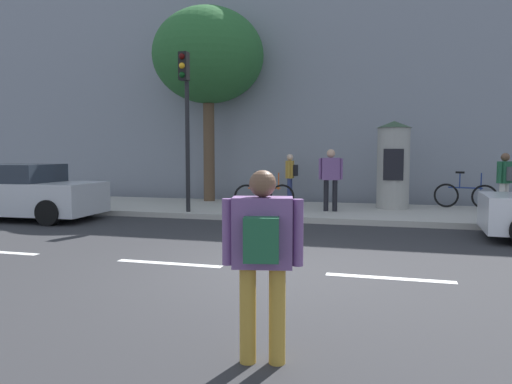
{
  "coord_description": "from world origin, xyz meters",
  "views": [
    {
      "loc": [
        1.67,
        -6.96,
        1.77
      ],
      "look_at": [
        -0.81,
        2.0,
        1.02
      ],
      "focal_mm": 33.7,
      "sensor_mm": 36.0,
      "label": 1
    }
  ],
  "objects_px": {
    "bicycle_leaning": "(264,196)",
    "bicycle_upright": "(465,195)",
    "parked_car_blue": "(15,192)",
    "pedestrian_near_pole": "(331,174)",
    "pedestrian_in_light_jacket": "(262,249)",
    "poster_column": "(393,164)",
    "pedestrian_tallest": "(505,178)",
    "pedestrian_with_backpack": "(290,174)",
    "traffic_light": "(185,106)",
    "street_tree": "(208,57)"
  },
  "relations": [
    {
      "from": "poster_column",
      "to": "pedestrian_tallest",
      "type": "bearing_deg",
      "value": -11.07
    },
    {
      "from": "poster_column",
      "to": "parked_car_blue",
      "type": "distance_m",
      "value": 10.65
    },
    {
      "from": "pedestrian_in_light_jacket",
      "to": "pedestrian_tallest",
      "type": "xyz_separation_m",
      "value": [
        4.01,
        10.34,
        0.13
      ]
    },
    {
      "from": "poster_column",
      "to": "bicycle_leaning",
      "type": "distance_m",
      "value": 3.91
    },
    {
      "from": "pedestrian_tallest",
      "to": "poster_column",
      "type": "bearing_deg",
      "value": 168.93
    },
    {
      "from": "parked_car_blue",
      "to": "bicycle_upright",
      "type": "bearing_deg",
      "value": 21.04
    },
    {
      "from": "pedestrian_tallest",
      "to": "parked_car_blue",
      "type": "relative_size",
      "value": 0.35
    },
    {
      "from": "poster_column",
      "to": "pedestrian_with_backpack",
      "type": "relative_size",
      "value": 1.6
    },
    {
      "from": "street_tree",
      "to": "pedestrian_tallest",
      "type": "distance_m",
      "value": 9.83
    },
    {
      "from": "street_tree",
      "to": "bicycle_leaning",
      "type": "xyz_separation_m",
      "value": [
        2.42,
        -1.82,
        -4.47
      ]
    },
    {
      "from": "bicycle_leaning",
      "to": "bicycle_upright",
      "type": "height_order",
      "value": "same"
    },
    {
      "from": "traffic_light",
      "to": "poster_column",
      "type": "height_order",
      "value": "traffic_light"
    },
    {
      "from": "pedestrian_near_pole",
      "to": "parked_car_blue",
      "type": "height_order",
      "value": "pedestrian_near_pole"
    },
    {
      "from": "traffic_light",
      "to": "pedestrian_in_light_jacket",
      "type": "distance_m",
      "value": 9.71
    },
    {
      "from": "bicycle_upright",
      "to": "traffic_light",
      "type": "bearing_deg",
      "value": -158.03
    },
    {
      "from": "pedestrian_with_backpack",
      "to": "bicycle_upright",
      "type": "xyz_separation_m",
      "value": [
        5.3,
        -0.26,
        -0.57
      ]
    },
    {
      "from": "pedestrian_in_light_jacket",
      "to": "pedestrian_near_pole",
      "type": "xyz_separation_m",
      "value": [
        -0.57,
        9.71,
        0.2
      ]
    },
    {
      "from": "pedestrian_with_backpack",
      "to": "pedestrian_near_pole",
      "type": "distance_m",
      "value": 2.54
    },
    {
      "from": "street_tree",
      "to": "bicycle_leaning",
      "type": "relative_size",
      "value": 3.78
    },
    {
      "from": "pedestrian_in_light_jacket",
      "to": "pedestrian_with_backpack",
      "type": "distance_m",
      "value": 11.91
    },
    {
      "from": "traffic_light",
      "to": "bicycle_leaning",
      "type": "bearing_deg",
      "value": 35.93
    },
    {
      "from": "parked_car_blue",
      "to": "pedestrian_in_light_jacket",
      "type": "bearing_deg",
      "value": -38.3
    },
    {
      "from": "traffic_light",
      "to": "street_tree",
      "type": "bearing_deg",
      "value": 99.84
    },
    {
      "from": "poster_column",
      "to": "pedestrian_near_pole",
      "type": "bearing_deg",
      "value": -144.77
    },
    {
      "from": "poster_column",
      "to": "parked_car_blue",
      "type": "height_order",
      "value": "poster_column"
    },
    {
      "from": "pedestrian_tallest",
      "to": "pedestrian_with_backpack",
      "type": "height_order",
      "value": "pedestrian_tallest"
    },
    {
      "from": "pedestrian_with_backpack",
      "to": "parked_car_blue",
      "type": "distance_m",
      "value": 8.18
    },
    {
      "from": "poster_column",
      "to": "street_tree",
      "type": "xyz_separation_m",
      "value": [
        -6.05,
        0.69,
        3.56
      ]
    },
    {
      "from": "poster_column",
      "to": "pedestrian_in_light_jacket",
      "type": "distance_m",
      "value": 10.97
    },
    {
      "from": "bicycle_leaning",
      "to": "bicycle_upright",
      "type": "distance_m",
      "value": 5.94
    },
    {
      "from": "pedestrian_tallest",
      "to": "traffic_light",
      "type": "bearing_deg",
      "value": -167.05
    },
    {
      "from": "pedestrian_near_pole",
      "to": "pedestrian_in_light_jacket",
      "type": "bearing_deg",
      "value": -86.62
    },
    {
      "from": "pedestrian_near_pole",
      "to": "bicycle_leaning",
      "type": "bearing_deg",
      "value": 178.38
    },
    {
      "from": "pedestrian_with_backpack",
      "to": "pedestrian_tallest",
      "type": "bearing_deg",
      "value": -12.71
    },
    {
      "from": "traffic_light",
      "to": "bicycle_upright",
      "type": "bearing_deg",
      "value": 21.97
    },
    {
      "from": "poster_column",
      "to": "pedestrian_near_pole",
      "type": "height_order",
      "value": "poster_column"
    },
    {
      "from": "pedestrian_in_light_jacket",
      "to": "pedestrian_with_backpack",
      "type": "bearing_deg",
      "value": 100.27
    },
    {
      "from": "poster_column",
      "to": "pedestrian_near_pole",
      "type": "relative_size",
      "value": 1.48
    },
    {
      "from": "pedestrian_in_light_jacket",
      "to": "pedestrian_tallest",
      "type": "distance_m",
      "value": 11.09
    },
    {
      "from": "bicycle_leaning",
      "to": "traffic_light",
      "type": "bearing_deg",
      "value": -144.07
    },
    {
      "from": "poster_column",
      "to": "traffic_light",
      "type": "bearing_deg",
      "value": -155.61
    },
    {
      "from": "traffic_light",
      "to": "pedestrian_in_light_jacket",
      "type": "xyz_separation_m",
      "value": [
        4.38,
        -8.41,
        -2.08
      ]
    },
    {
      "from": "bicycle_upright",
      "to": "parked_car_blue",
      "type": "distance_m",
      "value": 12.75
    },
    {
      "from": "parked_car_blue",
      "to": "bicycle_leaning",
      "type": "bearing_deg",
      "value": 24.91
    },
    {
      "from": "street_tree",
      "to": "parked_car_blue",
      "type": "distance_m",
      "value": 7.4
    },
    {
      "from": "pedestrian_with_backpack",
      "to": "parked_car_blue",
      "type": "xyz_separation_m",
      "value": [
        -6.59,
        -4.84,
        -0.38
      ]
    },
    {
      "from": "pedestrian_with_backpack",
      "to": "pedestrian_near_pole",
      "type": "bearing_deg",
      "value": -52.36
    },
    {
      "from": "pedestrian_tallest",
      "to": "pedestrian_near_pole",
      "type": "xyz_separation_m",
      "value": [
        -4.58,
        -0.63,
        0.07
      ]
    },
    {
      "from": "poster_column",
      "to": "bicycle_upright",
      "type": "bearing_deg",
      "value": 15.11
    },
    {
      "from": "pedestrian_tallest",
      "to": "bicycle_leaning",
      "type": "bearing_deg",
      "value": -174.97
    }
  ]
}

